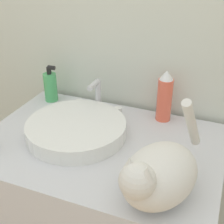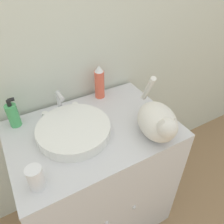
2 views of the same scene
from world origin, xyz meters
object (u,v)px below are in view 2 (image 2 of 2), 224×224
(soap_bottle, at_px, (13,115))
(cup, at_px, (36,178))
(spray_bottle, at_px, (99,82))
(cat, at_px, (158,121))

(soap_bottle, height_order, cup, soap_bottle)
(soap_bottle, relative_size, spray_bottle, 0.79)
(cat, height_order, spray_bottle, cat)
(cat, relative_size, soap_bottle, 2.26)
(spray_bottle, bearing_deg, soap_bottle, -177.80)
(soap_bottle, distance_m, spray_bottle, 0.50)
(cat, bearing_deg, soap_bottle, -107.20)
(cat, distance_m, cup, 0.58)
(spray_bottle, bearing_deg, cup, -138.46)
(soap_bottle, distance_m, cup, 0.42)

